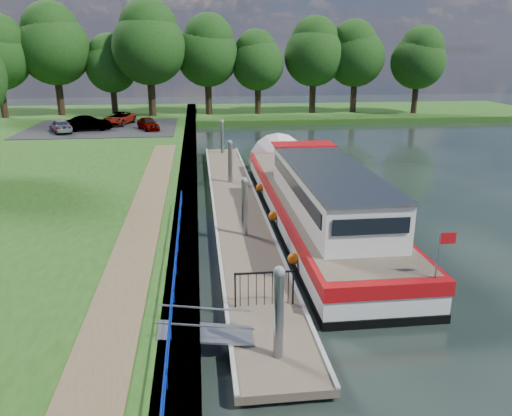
{
  "coord_description": "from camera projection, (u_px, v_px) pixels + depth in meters",
  "views": [
    {
      "loc": [
        -1.88,
        -11.55,
        8.0
      ],
      "look_at": [
        0.55,
        9.07,
        1.4
      ],
      "focal_mm": 35.0,
      "sensor_mm": 36.0,
      "label": 1
    }
  ],
  "objects": [
    {
      "name": "mooring_piles",
      "position": [
        236.0,
        188.0,
        25.48
      ],
      "size": [
        0.3,
        27.3,
        3.55
      ],
      "color": "gray",
      "rests_on": "ground"
    },
    {
      "name": "car_c",
      "position": [
        61.0,
        126.0,
        45.21
      ],
      "size": [
        2.93,
        4.18,
        1.12
      ],
      "primitive_type": "imported",
      "rotation": [
        0.0,
        0.0,
        3.53
      ],
      "color": "#999999",
      "rests_on": "carpark"
    },
    {
      "name": "car_a",
      "position": [
        148.0,
        123.0,
        46.7
      ],
      "size": [
        2.56,
        3.66,
        1.16
      ],
      "primitive_type": "imported",
      "rotation": [
        0.0,
        0.0,
        0.39
      ],
      "color": "#999999",
      "rests_on": "carpark"
    },
    {
      "name": "bank_edge",
      "position": [
        187.0,
        195.0,
        27.36
      ],
      "size": [
        1.1,
        90.0,
        0.78
      ],
      "primitive_type": "cube",
      "color": "#473D2D",
      "rests_on": "ground"
    },
    {
      "name": "gangway",
      "position": [
        206.0,
        332.0,
        13.64
      ],
      "size": [
        2.58,
        1.0,
        0.92
      ],
      "color": "#A5A8AD",
      "rests_on": "ground"
    },
    {
      "name": "blue_fence",
      "position": [
        175.0,
        272.0,
        15.7
      ],
      "size": [
        0.04,
        18.04,
        0.72
      ],
      "color": "#0C2DBF",
      "rests_on": "riverbank"
    },
    {
      "name": "car_d",
      "position": [
        119.0,
        118.0,
        49.8
      ],
      "size": [
        3.19,
        4.85,
        1.24
      ],
      "primitive_type": "imported",
      "rotation": [
        0.0,
        0.0,
        -0.28
      ],
      "color": "#999999",
      "rests_on": "carpark"
    },
    {
      "name": "barge",
      "position": [
        311.0,
        197.0,
        24.55
      ],
      "size": [
        4.36,
        21.15,
        4.78
      ],
      "color": "black",
      "rests_on": "ground"
    },
    {
      "name": "horizon_trees",
      "position": [
        197.0,
        50.0,
        57.05
      ],
      "size": [
        54.38,
        10.03,
        12.87
      ],
      "color": "#332316",
      "rests_on": "ground"
    },
    {
      "name": "pontoon",
      "position": [
        237.0,
        208.0,
        25.81
      ],
      "size": [
        2.5,
        30.0,
        0.56
      ],
      "color": "brown",
      "rests_on": "ground"
    },
    {
      "name": "car_b",
      "position": [
        89.0,
        123.0,
        46.15
      ],
      "size": [
        4.25,
        2.21,
        1.33
      ],
      "primitive_type": "imported",
      "rotation": [
        0.0,
        0.0,
        1.78
      ],
      "color": "#999999",
      "rests_on": "carpark"
    },
    {
      "name": "footpath",
      "position": [
        139.0,
        234.0,
        20.4
      ],
      "size": [
        1.6,
        40.0,
        0.05
      ],
      "primitive_type": "cube",
      "color": "brown",
      "rests_on": "riverbank"
    },
    {
      "name": "carpark",
      "position": [
        102.0,
        128.0,
        48.06
      ],
      "size": [
        14.0,
        12.0,
        0.06
      ],
      "primitive_type": "cube",
      "color": "black",
      "rests_on": "riverbank"
    },
    {
      "name": "far_bank",
      "position": [
        305.0,
        113.0,
        64.03
      ],
      "size": [
        60.0,
        18.0,
        0.6
      ],
      "primitive_type": "cube",
      "color": "#214A15",
      "rests_on": "ground"
    },
    {
      "name": "gate_panel",
      "position": [
        264.0,
        284.0,
        15.3
      ],
      "size": [
        1.85,
        0.05,
        1.15
      ],
      "color": "black",
      "rests_on": "ground"
    },
    {
      "name": "ground",
      "position": [
        275.0,
        358.0,
        13.56
      ],
      "size": [
        160.0,
        160.0,
        0.0
      ],
      "primitive_type": "plane",
      "color": "black",
      "rests_on": "ground"
    }
  ]
}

